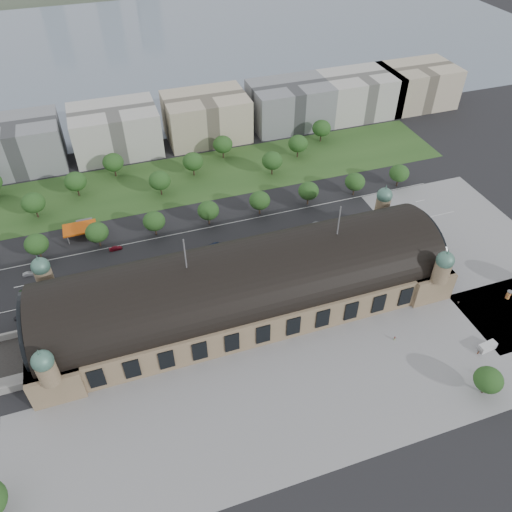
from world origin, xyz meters
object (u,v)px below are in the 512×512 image
object	(u,v)px
bus_mid	(239,247)
pedestrian_4	(481,374)
van_south	(486,347)
petrol_station	(83,226)
bus_west	(242,253)
traffic_car_3	(116,248)
bus_east	(277,238)
traffic_car_1	(29,274)
parked_car_1	(49,302)
parked_car_4	(159,283)
pedestrian_1	(478,353)
pedestrian_2	(458,302)
parked_car_6	(186,278)
parked_car_2	(73,296)
traffic_car_4	(214,244)
advertising_column	(509,295)
parked_car_0	(19,316)
parked_car_5	(135,285)
parked_car_3	(104,295)
pedestrian_0	(395,338)
traffic_car_5	(317,223)

from	to	relation	value
bus_mid	pedestrian_4	size ratio (longest dim) A/B	6.22
van_south	pedestrian_4	distance (m)	11.87
petrol_station	bus_west	xyz separation A→B (m)	(61.39, -38.28, -1.29)
traffic_car_3	van_south	bearing A→B (deg)	-133.07
petrol_station	bus_east	world-z (taller)	petrol_station
traffic_car_1	parked_car_1	bearing A→B (deg)	-156.47
parked_car_4	pedestrian_1	bearing A→B (deg)	18.66
pedestrian_2	pedestrian_4	world-z (taller)	pedestrian_4
parked_car_6	van_south	distance (m)	112.32
parked_car_1	parked_car_6	xyz separation A→B (m)	(51.47, -4.00, 0.13)
parked_car_2	pedestrian_1	size ratio (longest dim) A/B	3.01
pedestrian_1	traffic_car_4	bearing A→B (deg)	96.62
advertising_column	pedestrian_2	size ratio (longest dim) A/B	2.31
parked_car_0	parked_car_5	size ratio (longest dim) A/B	0.91
traffic_car_4	advertising_column	distance (m)	117.74
petrol_station	pedestrian_4	size ratio (longest dim) A/B	7.52
pedestrian_2	advertising_column	bearing A→B (deg)	-126.39
traffic_car_1	parked_car_1	xyz separation A→B (m)	(7.33, -18.52, -0.08)
traffic_car_1	van_south	distance (m)	173.76
parked_car_3	pedestrian_2	distance (m)	134.10
parked_car_4	parked_car_2	bearing A→B (deg)	-132.13
parked_car_6	pedestrian_2	bearing A→B (deg)	26.54
pedestrian_4	advertising_column	bearing A→B (deg)	170.38
traffic_car_3	parked_car_2	bearing A→B (deg)	137.84
van_south	petrol_station	bearing A→B (deg)	132.37
parked_car_3	parked_car_5	distance (m)	11.91
parked_car_1	parked_car_5	size ratio (longest dim) A/B	1.06
bus_mid	pedestrian_2	xyz separation A→B (m)	(68.85, -56.33, -0.82)
petrol_station	traffic_car_4	xyz separation A→B (m)	(52.02, -27.76, -2.22)
advertising_column	van_south	bearing A→B (deg)	-143.03
petrol_station	parked_car_6	xyz separation A→B (m)	(35.91, -44.28, -2.14)
parked_car_1	bus_east	bearing A→B (deg)	63.11
parked_car_4	petrol_station	bearing A→B (deg)	173.93
parked_car_4	bus_mid	distance (m)	37.38
traffic_car_3	parked_car_1	world-z (taller)	traffic_car_3
pedestrian_1	pedestrian_2	world-z (taller)	pedestrian_1
traffic_car_4	parked_car_4	world-z (taller)	parked_car_4
parked_car_4	bus_east	distance (m)	54.18
bus_mid	pedestrian_1	distance (m)	99.33
pedestrian_0	traffic_car_3	bearing A→B (deg)	139.41
parked_car_2	parked_car_5	xyz separation A→B (m)	(23.12, -1.32, -0.13)
parked_car_5	pedestrian_1	world-z (taller)	pedestrian_1
traffic_car_1	bus_west	world-z (taller)	bus_west
traffic_car_3	parked_car_5	world-z (taller)	traffic_car_3
parked_car_6	pedestrian_2	world-z (taller)	parked_car_6
bus_mid	van_south	bearing A→B (deg)	-138.46
pedestrian_0	parked_car_0	bearing A→B (deg)	159.23
traffic_car_4	pedestrian_4	size ratio (longest dim) A/B	2.31
traffic_car_1	traffic_car_5	size ratio (longest dim) A/B	1.18
bus_west	bus_mid	size ratio (longest dim) A/B	1.03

